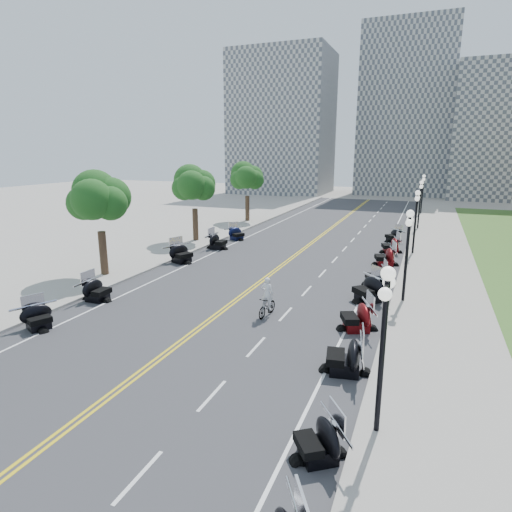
% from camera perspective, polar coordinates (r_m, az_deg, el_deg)
% --- Properties ---
extents(ground, '(160.00, 160.00, 0.00)m').
position_cam_1_polar(ground, '(23.05, -3.66, -6.66)').
color(ground, gray).
extents(road, '(16.00, 90.00, 0.01)m').
position_cam_1_polar(road, '(31.94, 4.10, -0.80)').
color(road, '#333335').
rests_on(road, ground).
extents(centerline_yellow_a, '(0.12, 90.00, 0.00)m').
position_cam_1_polar(centerline_yellow_a, '(31.97, 3.89, -0.77)').
color(centerline_yellow_a, yellow).
rests_on(centerline_yellow_a, road).
extents(centerline_yellow_b, '(0.12, 90.00, 0.00)m').
position_cam_1_polar(centerline_yellow_b, '(31.90, 4.30, -0.81)').
color(centerline_yellow_b, yellow).
rests_on(centerline_yellow_b, road).
extents(edge_line_north, '(0.12, 90.00, 0.00)m').
position_cam_1_polar(edge_line_north, '(30.66, 15.55, -1.89)').
color(edge_line_north, white).
rests_on(edge_line_north, road).
extents(edge_line_south, '(0.12, 90.00, 0.00)m').
position_cam_1_polar(edge_line_south, '(34.37, -6.10, 0.23)').
color(edge_line_south, white).
rests_on(edge_line_south, road).
extents(lane_dash_3, '(0.12, 2.00, 0.00)m').
position_cam_1_polar(lane_dash_3, '(12.61, -15.35, -26.47)').
color(lane_dash_3, white).
rests_on(lane_dash_3, road).
extents(lane_dash_4, '(0.12, 2.00, 0.00)m').
position_cam_1_polar(lane_dash_4, '(15.31, -5.88, -18.00)').
color(lane_dash_4, white).
rests_on(lane_dash_4, road).
extents(lane_dash_5, '(0.12, 2.00, 0.00)m').
position_cam_1_polar(lane_dash_5, '(18.49, 0.02, -11.99)').
color(lane_dash_5, white).
rests_on(lane_dash_5, road).
extents(lane_dash_6, '(0.12, 2.00, 0.00)m').
position_cam_1_polar(lane_dash_6, '(21.94, 3.97, -7.73)').
color(lane_dash_6, white).
rests_on(lane_dash_6, road).
extents(lane_dash_7, '(0.12, 2.00, 0.00)m').
position_cam_1_polar(lane_dash_7, '(25.55, 6.77, -4.63)').
color(lane_dash_7, white).
rests_on(lane_dash_7, road).
extents(lane_dash_8, '(0.12, 2.00, 0.00)m').
position_cam_1_polar(lane_dash_8, '(29.26, 8.85, -2.29)').
color(lane_dash_8, white).
rests_on(lane_dash_8, road).
extents(lane_dash_9, '(0.12, 2.00, 0.00)m').
position_cam_1_polar(lane_dash_9, '(33.04, 10.46, -0.49)').
color(lane_dash_9, white).
rests_on(lane_dash_9, road).
extents(lane_dash_10, '(0.12, 2.00, 0.00)m').
position_cam_1_polar(lane_dash_10, '(36.86, 11.73, 0.95)').
color(lane_dash_10, white).
rests_on(lane_dash_10, road).
extents(lane_dash_11, '(0.12, 2.00, 0.00)m').
position_cam_1_polar(lane_dash_11, '(40.72, 12.76, 2.11)').
color(lane_dash_11, white).
rests_on(lane_dash_11, road).
extents(lane_dash_12, '(0.12, 2.00, 0.00)m').
position_cam_1_polar(lane_dash_12, '(44.61, 13.62, 3.07)').
color(lane_dash_12, white).
rests_on(lane_dash_12, road).
extents(lane_dash_13, '(0.12, 2.00, 0.00)m').
position_cam_1_polar(lane_dash_13, '(48.51, 14.34, 3.87)').
color(lane_dash_13, white).
rests_on(lane_dash_13, road).
extents(lane_dash_14, '(0.12, 2.00, 0.00)m').
position_cam_1_polar(lane_dash_14, '(52.43, 14.95, 4.56)').
color(lane_dash_14, white).
rests_on(lane_dash_14, road).
extents(lane_dash_15, '(0.12, 2.00, 0.00)m').
position_cam_1_polar(lane_dash_15, '(56.36, 15.48, 5.15)').
color(lane_dash_15, white).
rests_on(lane_dash_15, road).
extents(lane_dash_16, '(0.12, 2.00, 0.00)m').
position_cam_1_polar(lane_dash_16, '(60.30, 15.94, 5.66)').
color(lane_dash_16, white).
rests_on(lane_dash_16, road).
extents(lane_dash_17, '(0.12, 2.00, 0.00)m').
position_cam_1_polar(lane_dash_17, '(64.24, 16.34, 6.11)').
color(lane_dash_17, white).
rests_on(lane_dash_17, road).
extents(lane_dash_18, '(0.12, 2.00, 0.00)m').
position_cam_1_polar(lane_dash_18, '(68.19, 16.70, 6.51)').
color(lane_dash_18, white).
rests_on(lane_dash_18, road).
extents(lane_dash_19, '(0.12, 2.00, 0.00)m').
position_cam_1_polar(lane_dash_19, '(72.15, 17.02, 6.86)').
color(lane_dash_19, white).
rests_on(lane_dash_19, road).
extents(sidewalk_north, '(5.00, 90.00, 0.15)m').
position_cam_1_polar(sidewalk_north, '(30.52, 23.21, -2.48)').
color(sidewalk_north, '#9E9991').
rests_on(sidewalk_north, ground).
extents(sidewalk_south, '(5.00, 90.00, 0.15)m').
position_cam_1_polar(sidewalk_south, '(36.43, -11.81, 0.89)').
color(sidewalk_south, '#9E9991').
rests_on(sidewalk_south, ground).
extents(distant_block_a, '(18.00, 14.00, 26.00)m').
position_cam_1_polar(distant_block_a, '(86.06, 3.52, 17.13)').
color(distant_block_a, gray).
rests_on(distant_block_a, ground).
extents(distant_block_b, '(16.00, 12.00, 30.00)m').
position_cam_1_polar(distant_block_b, '(87.87, 19.32, 17.66)').
color(distant_block_b, gray).
rests_on(distant_block_b, ground).
extents(street_lamp_1, '(0.50, 1.20, 4.90)m').
position_cam_1_polar(street_lamp_1, '(12.70, 16.46, -12.29)').
color(street_lamp_1, black).
rests_on(street_lamp_1, sidewalk_north).
extents(street_lamp_2, '(0.50, 1.20, 4.90)m').
position_cam_1_polar(street_lamp_2, '(24.08, 19.43, -0.08)').
color(street_lamp_2, black).
rests_on(street_lamp_2, sidewalk_north).
extents(street_lamp_3, '(0.50, 1.20, 4.90)m').
position_cam_1_polar(street_lamp_3, '(35.86, 20.46, 4.22)').
color(street_lamp_3, black).
rests_on(street_lamp_3, sidewalk_north).
extents(street_lamp_4, '(0.50, 1.20, 4.90)m').
position_cam_1_polar(street_lamp_4, '(47.75, 20.98, 6.38)').
color(street_lamp_4, black).
rests_on(street_lamp_4, sidewalk_north).
extents(street_lamp_5, '(0.50, 1.20, 4.90)m').
position_cam_1_polar(street_lamp_5, '(59.69, 21.30, 7.68)').
color(street_lamp_5, black).
rests_on(street_lamp_5, sidewalk_north).
extents(tree_2, '(4.80, 4.80, 9.20)m').
position_cam_1_polar(tree_2, '(29.11, -20.20, 6.47)').
color(tree_2, '#235619').
rests_on(tree_2, sidewalk_south).
extents(tree_3, '(4.80, 4.80, 9.20)m').
position_cam_1_polar(tree_3, '(38.80, -8.24, 8.82)').
color(tree_3, '#235619').
rests_on(tree_3, sidewalk_south).
extents(tree_4, '(4.80, 4.80, 9.20)m').
position_cam_1_polar(tree_4, '(49.52, -1.18, 10.02)').
color(tree_4, '#235619').
rests_on(tree_4, sidewalk_south).
extents(motorcycle_n_3, '(2.46, 2.46, 1.23)m').
position_cam_1_polar(motorcycle_n_3, '(12.49, 8.31, -22.97)').
color(motorcycle_n_3, black).
rests_on(motorcycle_n_3, road).
extents(motorcycle_n_4, '(2.44, 2.44, 1.47)m').
position_cam_1_polar(motorcycle_n_4, '(16.58, 11.77, -12.72)').
color(motorcycle_n_4, black).
rests_on(motorcycle_n_4, road).
extents(motorcycle_n_5, '(2.70, 2.70, 1.44)m').
position_cam_1_polar(motorcycle_n_5, '(20.36, 13.29, -7.71)').
color(motorcycle_n_5, '#590A0C').
rests_on(motorcycle_n_5, road).
extents(motorcycle_n_6, '(3.10, 3.10, 1.53)m').
position_cam_1_polar(motorcycle_n_6, '(24.26, 14.79, -4.14)').
color(motorcycle_n_6, black).
rests_on(motorcycle_n_6, road).
extents(motorcycle_n_7, '(2.32, 2.32, 1.31)m').
position_cam_1_polar(motorcycle_n_7, '(27.26, 15.70, -2.45)').
color(motorcycle_n_7, black).
rests_on(motorcycle_n_7, road).
extents(motorcycle_n_8, '(2.60, 2.60, 1.46)m').
position_cam_1_polar(motorcycle_n_8, '(32.12, 16.83, 0.05)').
color(motorcycle_n_8, '#590A0C').
rests_on(motorcycle_n_8, road).
extents(motorcycle_n_9, '(2.54, 2.54, 1.40)m').
position_cam_1_polar(motorcycle_n_9, '(36.23, 17.53, 1.47)').
color(motorcycle_n_9, '#590A0C').
rests_on(motorcycle_n_9, road).
extents(motorcycle_n_10, '(2.56, 2.56, 1.27)m').
position_cam_1_polar(motorcycle_n_10, '(40.83, 17.84, 2.70)').
color(motorcycle_n_10, black).
rests_on(motorcycle_n_10, road).
extents(motorcycle_s_4, '(2.39, 2.39, 1.26)m').
position_cam_1_polar(motorcycle_s_4, '(22.41, -27.10, -7.14)').
color(motorcycle_s_4, black).
rests_on(motorcycle_s_4, road).
extents(motorcycle_s_5, '(1.95, 1.95, 1.35)m').
position_cam_1_polar(motorcycle_s_5, '(25.17, -20.46, -4.14)').
color(motorcycle_s_5, black).
rests_on(motorcycle_s_5, road).
extents(motorcycle_s_7, '(2.76, 2.76, 1.50)m').
position_cam_1_polar(motorcycle_s_7, '(32.04, -9.93, 0.45)').
color(motorcycle_s_7, black).
rests_on(motorcycle_s_7, road).
extents(motorcycle_s_8, '(2.08, 2.08, 1.45)m').
position_cam_1_polar(motorcycle_s_8, '(36.07, -5.14, 2.06)').
color(motorcycle_s_8, black).
rests_on(motorcycle_s_8, road).
extents(motorcycle_s_9, '(2.51, 2.51, 1.30)m').
position_cam_1_polar(motorcycle_s_9, '(39.74, -2.59, 3.09)').
color(motorcycle_s_9, black).
rests_on(motorcycle_s_9, road).
extents(bicycle, '(0.70, 1.75, 1.03)m').
position_cam_1_polar(bicycle, '(21.49, 1.49, -6.74)').
color(bicycle, '#A51414').
rests_on(bicycle, road).
extents(cyclist_rider, '(0.61, 0.40, 1.68)m').
position_cam_1_polar(cyclist_rider, '(21.06, 1.51, -3.29)').
color(cyclist_rider, silver).
rests_on(cyclist_rider, bicycle).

